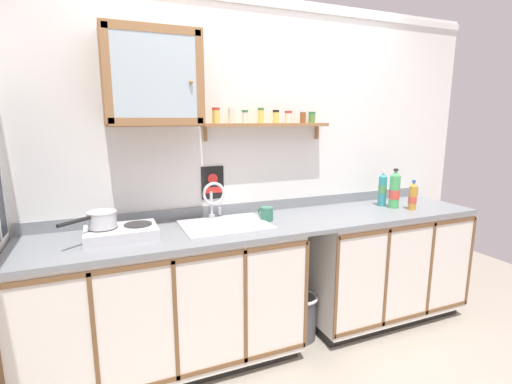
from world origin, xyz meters
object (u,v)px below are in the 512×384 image
object	(u,v)px
sink	(224,230)
trash_bin	(301,316)
warning_sign	(213,183)
saucepan	(101,219)
hot_plate_stove	(121,233)
mug	(266,214)
wall_cabinet	(152,78)
bottle_detergent_teal_2	(382,189)
bottle_juice_amber_1	(413,197)
bottle_soda_green_0	(395,190)

from	to	relation	value
sink	trash_bin	size ratio (longest dim) A/B	1.67
warning_sign	saucepan	bearing A→B (deg)	-159.90
hot_plate_stove	mug	xyz separation A→B (m)	(0.96, 0.03, 0.01)
saucepan	wall_cabinet	size ratio (longest dim) A/B	0.53
sink	mug	bearing A→B (deg)	0.03
sink	mug	world-z (taller)	sink
saucepan	bottle_detergent_teal_2	xyz separation A→B (m)	(2.13, 0.06, 0.01)
saucepan	hot_plate_stove	bearing A→B (deg)	-9.24
sink	bottle_detergent_teal_2	size ratio (longest dim) A/B	1.96
trash_bin	wall_cabinet	bearing A→B (deg)	167.76
warning_sign	wall_cabinet	bearing A→B (deg)	-161.25
sink	wall_cabinet	xyz separation A→B (m)	(-0.40, 0.13, 0.98)
sink	bottle_juice_amber_1	size ratio (longest dim) A/B	2.43
saucepan	bottle_detergent_teal_2	bearing A→B (deg)	1.62
saucepan	wall_cabinet	world-z (taller)	wall_cabinet
hot_plate_stove	bottle_detergent_teal_2	world-z (taller)	bottle_detergent_teal_2
hot_plate_stove	warning_sign	world-z (taller)	warning_sign
mug	sink	bearing A→B (deg)	-179.97
bottle_juice_amber_1	sink	bearing A→B (deg)	174.31
trash_bin	mug	bearing A→B (deg)	161.58
bottle_detergent_teal_2	warning_sign	bearing A→B (deg)	170.97
bottle_detergent_teal_2	trash_bin	world-z (taller)	bottle_detergent_teal_2
sink	warning_sign	bearing A→B (deg)	89.56
bottle_soda_green_0	warning_sign	size ratio (longest dim) A/B	1.33
sink	trash_bin	world-z (taller)	sink
bottle_soda_green_0	bottle_juice_amber_1	world-z (taller)	bottle_soda_green_0
sink	warning_sign	world-z (taller)	warning_sign
sink	bottle_soda_green_0	distance (m)	1.42
sink	bottle_detergent_teal_2	world-z (taller)	bottle_detergent_teal_2
wall_cabinet	mug	bearing A→B (deg)	-10.00
saucepan	trash_bin	world-z (taller)	saucepan
hot_plate_stove	bottle_juice_amber_1	bearing A→B (deg)	-3.18
bottle_juice_amber_1	wall_cabinet	size ratio (longest dim) A/B	0.40
saucepan	mug	size ratio (longest dim) A/B	2.52
bottle_detergent_teal_2	warning_sign	size ratio (longest dim) A/B	1.22
saucepan	trash_bin	xyz separation A→B (m)	(1.32, -0.07, -0.87)
bottle_soda_green_0	trash_bin	distance (m)	1.23
sink	bottle_juice_amber_1	world-z (taller)	sink
bottle_juice_amber_1	mug	world-z (taller)	bottle_juice_amber_1
bottle_juice_amber_1	mug	distance (m)	1.20
trash_bin	bottle_juice_amber_1	bearing A→B (deg)	-4.04
bottle_juice_amber_1	mug	bearing A→B (deg)	172.82
mug	trash_bin	size ratio (longest dim) A/B	0.36
saucepan	bottle_soda_green_0	world-z (taller)	bottle_soda_green_0
hot_plate_stove	bottle_soda_green_0	distance (m)	2.06
bottle_soda_green_0	mug	xyz separation A→B (m)	(-1.10, 0.05, -0.09)
sink	mug	size ratio (longest dim) A/B	4.65
hot_plate_stove	bottle_detergent_teal_2	distance (m)	2.03
bottle_juice_amber_1	warning_sign	xyz separation A→B (m)	(-1.50, 0.41, 0.14)
wall_cabinet	trash_bin	size ratio (longest dim) A/B	1.72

